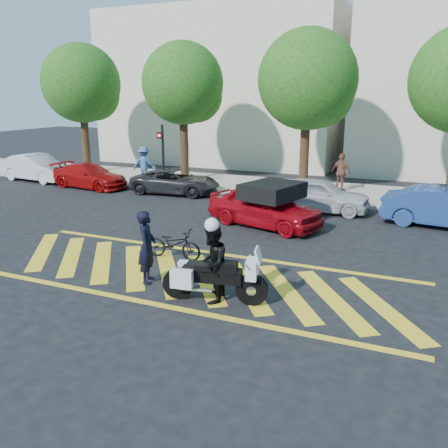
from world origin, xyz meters
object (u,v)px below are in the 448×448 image
at_px(parked_mid_left, 176,181).
at_px(parked_mid_right, 318,195).
at_px(parked_left, 90,176).
at_px(red_convertible, 265,206).
at_px(police_motorcycle, 213,277).
at_px(parked_far_left, 37,168).
at_px(officer_bike, 147,247).
at_px(parked_right, 447,208).
at_px(bicycle, 174,244).
at_px(officer_moto, 212,264).

distance_m(parked_mid_left, parked_mid_right, 7.11).
bearing_deg(parked_left, red_convertible, -102.17).
distance_m(police_motorcycle, parked_far_left, 18.59).
distance_m(officer_bike, red_convertible, 6.26).
distance_m(parked_far_left, parked_right, 20.45).
relative_size(bicycle, parked_mid_left, 0.41).
xyz_separation_m(parked_mid_left, parked_right, (11.78, -1.40, 0.13)).
xyz_separation_m(officer_bike, officer_moto, (1.99, -0.41, -0.01)).
height_order(police_motorcycle, parked_mid_left, parked_mid_left).
xyz_separation_m(parked_left, parked_mid_left, (4.71, 0.45, -0.02)).
xyz_separation_m(officer_moto, parked_left, (-11.47, 9.95, -0.31)).
height_order(parked_far_left, parked_mid_left, parked_far_left).
height_order(red_convertible, parked_mid_right, red_convertible).
bearing_deg(parked_mid_right, parked_right, -99.73).
height_order(officer_moto, parked_left, officer_moto).
height_order(officer_bike, officer_moto, officer_bike).
bearing_deg(bicycle, parked_right, -48.49).
bearing_deg(parked_mid_left, parked_mid_right, -102.84).
xyz_separation_m(bicycle, parked_left, (-9.22, 7.75, 0.16)).
xyz_separation_m(officer_bike, parked_mid_right, (2.29, 9.13, -0.24)).
relative_size(officer_moto, parked_far_left, 0.42).
height_order(parked_mid_right, parked_right, parked_right).
relative_size(officer_moto, red_convertible, 0.43).
bearing_deg(parked_far_left, bicycle, -115.66).
xyz_separation_m(red_convertible, parked_right, (5.99, 2.43, -0.01)).
relative_size(officer_moto, parked_right, 0.42).
bearing_deg(red_convertible, parked_left, 87.91).
height_order(parked_mid_left, parked_right, parked_right).
bearing_deg(parked_left, parked_right, -87.64).
relative_size(officer_moto, parked_mid_left, 0.43).
bearing_deg(red_convertible, parked_mid_left, 72.25).
bearing_deg(officer_bike, parked_mid_right, -34.51).
distance_m(parked_far_left, parked_mid_right, 15.71).
relative_size(police_motorcycle, parked_left, 0.59).
relative_size(parked_far_left, parked_left, 1.05).
distance_m(parked_mid_right, parked_right, 4.75).
bearing_deg(parked_far_left, parked_mid_left, -83.66).
height_order(bicycle, parked_mid_left, parked_mid_left).
xyz_separation_m(officer_moto, parked_far_left, (-15.39, 10.41, -0.19)).
bearing_deg(parked_right, police_motorcycle, 156.59).
xyz_separation_m(officer_bike, red_convertible, (1.02, 6.17, -0.20)).
distance_m(officer_moto, parked_mid_right, 9.55).
relative_size(officer_bike, bicycle, 1.09).
bearing_deg(parked_mid_right, parked_mid_left, 79.73).
height_order(officer_bike, bicycle, officer_bike).
distance_m(officer_bike, parked_right, 11.09).
distance_m(officer_moto, parked_left, 15.19).
bearing_deg(officer_bike, police_motorcycle, -122.22).
bearing_deg(parked_far_left, red_convertible, -98.53).
bearing_deg(parked_left, officer_moto, -125.31).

